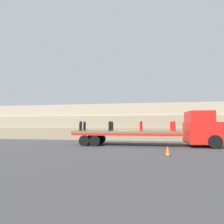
# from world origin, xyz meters

# --- Properties ---
(ground_plane) EXTENTS (120.00, 120.00, 0.00)m
(ground_plane) POSITION_xyz_m (0.00, 0.00, 0.00)
(ground_plane) COLOR #38383A
(rock_cliff) EXTENTS (60.00, 3.30, 4.41)m
(rock_cliff) POSITION_xyz_m (0.00, 6.29, 2.21)
(rock_cliff) COLOR #84755B
(rock_cliff) RESTS_ON ground_plane
(truck_cab) EXTENTS (2.65, 2.67, 2.97)m
(truck_cab) POSITION_xyz_m (6.54, 0.00, 1.48)
(truck_cab) COLOR red
(truck_cab) RESTS_ON ground_plane
(flatbed_trailer) EXTENTS (9.34, 2.64, 1.30)m
(flatbed_trailer) POSITION_xyz_m (-0.57, 0.00, 1.06)
(flatbed_trailer) COLOR brown
(flatbed_trailer) RESTS_ON ground_plane
(fire_hydrant_black_near_0) EXTENTS (0.32, 0.53, 0.86)m
(fire_hydrant_black_near_0) POSITION_xyz_m (-4.07, -0.56, 1.72)
(fire_hydrant_black_near_0) COLOR black
(fire_hydrant_black_near_0) RESTS_ON flatbed_trailer
(fire_hydrant_black_far_0) EXTENTS (0.32, 0.53, 0.86)m
(fire_hydrant_black_far_0) POSITION_xyz_m (-4.07, 0.56, 1.72)
(fire_hydrant_black_far_0) COLOR black
(fire_hydrant_black_far_0) RESTS_ON flatbed_trailer
(fire_hydrant_black_near_1) EXTENTS (0.32, 0.53, 0.86)m
(fire_hydrant_black_near_1) POSITION_xyz_m (-1.36, -0.56, 1.72)
(fire_hydrant_black_near_1) COLOR black
(fire_hydrant_black_near_1) RESTS_ON flatbed_trailer
(fire_hydrant_black_far_1) EXTENTS (0.32, 0.53, 0.86)m
(fire_hydrant_black_far_1) POSITION_xyz_m (-1.36, 0.56, 1.72)
(fire_hydrant_black_far_1) COLOR black
(fire_hydrant_black_far_1) RESTS_ON flatbed_trailer
(fire_hydrant_red_near_2) EXTENTS (0.32, 0.53, 0.86)m
(fire_hydrant_red_near_2) POSITION_xyz_m (1.36, -0.56, 1.72)
(fire_hydrant_red_near_2) COLOR red
(fire_hydrant_red_near_2) RESTS_ON flatbed_trailer
(fire_hydrant_red_far_2) EXTENTS (0.32, 0.53, 0.86)m
(fire_hydrant_red_far_2) POSITION_xyz_m (1.36, 0.56, 1.72)
(fire_hydrant_red_far_2) COLOR red
(fire_hydrant_red_far_2) RESTS_ON flatbed_trailer
(fire_hydrant_red_near_3) EXTENTS (0.32, 0.53, 0.86)m
(fire_hydrant_red_near_3) POSITION_xyz_m (4.07, -0.56, 1.72)
(fire_hydrant_red_near_3) COLOR red
(fire_hydrant_red_near_3) RESTS_ON flatbed_trailer
(fire_hydrant_red_far_3) EXTENTS (0.32, 0.53, 0.86)m
(fire_hydrant_red_far_3) POSITION_xyz_m (4.07, 0.56, 1.72)
(fire_hydrant_red_far_3) COLOR red
(fire_hydrant_red_far_3) RESTS_ON flatbed_trailer
(cargo_strap_rear) EXTENTS (0.05, 2.74, 0.01)m
(cargo_strap_rear) POSITION_xyz_m (-4.07, 0.00, 2.17)
(cargo_strap_rear) COLOR yellow
(cargo_strap_rear) RESTS_ON fire_hydrant_black_near_0
(cargo_strap_middle) EXTENTS (0.05, 2.74, 0.01)m
(cargo_strap_middle) POSITION_xyz_m (-1.36, 0.00, 2.17)
(cargo_strap_middle) COLOR yellow
(cargo_strap_middle) RESTS_ON fire_hydrant_black_near_1
(cargo_strap_front) EXTENTS (0.05, 2.74, 0.01)m
(cargo_strap_front) POSITION_xyz_m (1.36, 0.00, 2.17)
(cargo_strap_front) COLOR yellow
(cargo_strap_front) RESTS_ON fire_hydrant_red_near_2
(traffic_cone) EXTENTS (0.37, 0.37, 0.59)m
(traffic_cone) POSITION_xyz_m (2.89, -5.02, 0.29)
(traffic_cone) COLOR black
(traffic_cone) RESTS_ON ground_plane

